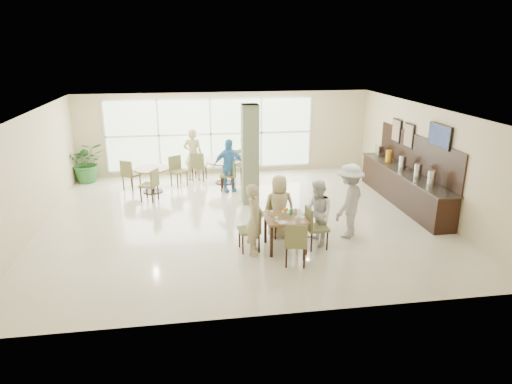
{
  "coord_description": "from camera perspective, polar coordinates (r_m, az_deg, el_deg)",
  "views": [
    {
      "loc": [
        -1.3,
        -11.03,
        4.34
      ],
      "look_at": [
        0.2,
        -1.2,
        1.1
      ],
      "focal_mm": 32.0,
      "sensor_mm": 36.0,
      "label": 1
    }
  ],
  "objects": [
    {
      "name": "teen_left",
      "position": [
        9.72,
        -0.18,
        -3.43
      ],
      "size": [
        0.54,
        0.66,
        1.56
      ],
      "primitive_type": "imported",
      "rotation": [
        0.0,
        0.0,
        1.24
      ],
      "color": "tan",
      "rests_on": "ground"
    },
    {
      "name": "main_table",
      "position": [
        9.99,
        3.68,
        -3.66
      ],
      "size": [
        0.89,
        0.89,
        0.75
      ],
      "color": "brown",
      "rests_on": "ground"
    },
    {
      "name": "teen_right",
      "position": [
        10.24,
        7.71,
        -2.66
      ],
      "size": [
        0.67,
        0.8,
        1.5
      ],
      "primitive_type": "imported",
      "rotation": [
        0.0,
        0.0,
        -1.42
      ],
      "color": "white",
      "rests_on": "ground"
    },
    {
      "name": "chairs_table_right",
      "position": [
        14.9,
        -4.13,
        2.96
      ],
      "size": [
        2.04,
        1.8,
        0.95
      ],
      "color": "brown",
      "rests_on": "ground"
    },
    {
      "name": "adult_b",
      "position": [
        14.78,
        -1.1,
        4.46
      ],
      "size": [
        1.27,
        1.76,
        1.74
      ],
      "primitive_type": "imported",
      "rotation": [
        0.0,
        0.0,
        -1.98
      ],
      "color": "white",
      "rests_on": "ground"
    },
    {
      "name": "potted_plant",
      "position": [
        15.89,
        -20.39,
        3.53
      ],
      "size": [
        1.41,
        1.41,
        1.33
      ],
      "primitive_type": "imported",
      "rotation": [
        0.0,
        0.0,
        0.2
      ],
      "color": "#2B6D2D",
      "rests_on": "ground"
    },
    {
      "name": "wall_tv",
      "position": [
        12.35,
        21.98,
        6.53
      ],
      "size": [
        0.06,
        1.0,
        0.58
      ],
      "color": "black",
      "rests_on": "ground"
    },
    {
      "name": "round_table_right",
      "position": [
        14.83,
        -3.99,
        3.35
      ],
      "size": [
        1.18,
        1.18,
        0.75
      ],
      "color": "brown",
      "rests_on": "ground"
    },
    {
      "name": "framed_art_a",
      "position": [
        13.78,
        18.57,
        6.7
      ],
      "size": [
        0.05,
        0.55,
        0.7
      ],
      "color": "black",
      "rests_on": "ground"
    },
    {
      "name": "chairs_main_table",
      "position": [
        10.04,
        3.67,
        -4.62
      ],
      "size": [
        1.98,
        2.03,
        0.95
      ],
      "color": "brown",
      "rests_on": "ground"
    },
    {
      "name": "column",
      "position": [
        12.69,
        -0.75,
        4.65
      ],
      "size": [
        0.45,
        0.45,
        2.8
      ],
      "primitive_type": "cube",
      "color": "#707E57",
      "rests_on": "ground"
    },
    {
      "name": "ground",
      "position": [
        11.92,
        -1.83,
        -3.31
      ],
      "size": [
        10.0,
        10.0,
        0.0
      ],
      "primitive_type": "plane",
      "color": "beige",
      "rests_on": "ground"
    },
    {
      "name": "adult_a",
      "position": [
        13.9,
        -3.45,
        3.33
      ],
      "size": [
        1.05,
        0.74,
        1.63
      ],
      "primitive_type": "imported",
      "rotation": [
        0.0,
        0.0,
        0.21
      ],
      "color": "#438DC9",
      "rests_on": "ground"
    },
    {
      "name": "buffet_counter",
      "position": [
        13.54,
        18.02,
        0.9
      ],
      "size": [
        0.64,
        4.7,
        1.95
      ],
      "color": "black",
      "rests_on": "ground"
    },
    {
      "name": "room_shell",
      "position": [
        11.41,
        -1.91,
        4.68
      ],
      "size": [
        10.0,
        10.0,
        10.0
      ],
      "color": "white",
      "rests_on": "ground"
    },
    {
      "name": "round_table_left",
      "position": [
        14.23,
        -12.89,
        2.19
      ],
      "size": [
        1.05,
        1.05,
        0.75
      ],
      "color": "brown",
      "rests_on": "ground"
    },
    {
      "name": "teen_far",
      "position": [
        10.59,
        2.91,
        -1.81
      ],
      "size": [
        0.73,
        0.4,
        1.49
      ],
      "primitive_type": "imported",
      "rotation": [
        0.0,
        0.0,
        3.14
      ],
      "color": "tan",
      "rests_on": "ground"
    },
    {
      "name": "adult_standing",
      "position": [
        15.19,
        -7.88,
        4.65
      ],
      "size": [
        0.7,
        0.52,
        1.73
      ],
      "primitive_type": "imported",
      "rotation": [
        0.0,
        0.0,
        2.96
      ],
      "color": "tan",
      "rests_on": "ground"
    },
    {
      "name": "tabletop_clutter",
      "position": [
        9.93,
        3.89,
        -2.82
      ],
      "size": [
        0.72,
        0.81,
        0.21
      ],
      "color": "white",
      "rests_on": "main_table"
    },
    {
      "name": "teen_standing",
      "position": [
        10.75,
        11.54,
        -1.11
      ],
      "size": [
        1.24,
        1.28,
        1.76
      ],
      "primitive_type": "imported",
      "rotation": [
        0.0,
        0.0,
        -2.3
      ],
      "color": "#B8B9BB",
      "rests_on": "ground"
    },
    {
      "name": "window_bank",
      "position": [
        15.78,
        -5.67,
        7.22
      ],
      "size": [
        7.0,
        0.04,
        7.0
      ],
      "color": "silver",
      "rests_on": "ground"
    },
    {
      "name": "chairs_table_left",
      "position": [
        14.26,
        -12.72,
        1.87
      ],
      "size": [
        2.08,
        1.97,
        0.95
      ],
      "color": "brown",
      "rests_on": "ground"
    },
    {
      "name": "framed_art_b",
      "position": [
        14.48,
        17.16,
        7.35
      ],
      "size": [
        0.05,
        0.55,
        0.7
      ],
      "color": "black",
      "rests_on": "ground"
    }
  ]
}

